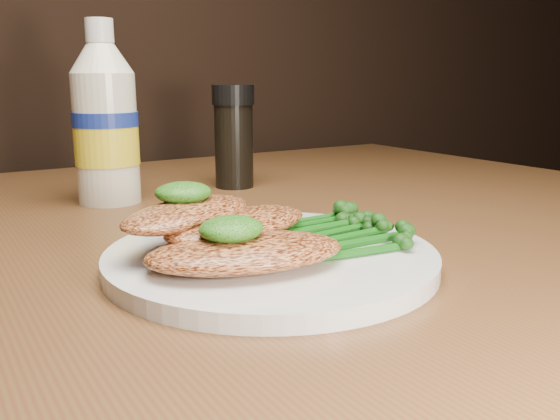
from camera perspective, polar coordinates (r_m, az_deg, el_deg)
plate at (r=0.42m, az=-0.87°, el=-4.63°), size 0.24×0.24×0.01m
chicken_front at (r=0.38m, az=-3.34°, el=-4.14°), size 0.14×0.10×0.02m
chicken_mid at (r=0.42m, az=-4.13°, el=-1.38°), size 0.13×0.09×0.02m
chicken_back at (r=0.42m, az=-8.96°, el=-0.35°), size 0.13×0.11×0.02m
pesto_front at (r=0.38m, az=-4.78°, el=-1.85°), size 0.05×0.05×0.02m
pesto_back at (r=0.43m, az=-9.43°, el=1.70°), size 0.05×0.05×0.02m
broccolini_bundle at (r=0.44m, az=4.87°, el=-1.99°), size 0.12×0.10×0.02m
mayo_bottle at (r=0.65m, az=-16.73°, el=9.03°), size 0.09×0.09×0.19m
pepper_grinder at (r=0.72m, az=-4.54°, el=7.14°), size 0.06×0.06×0.12m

